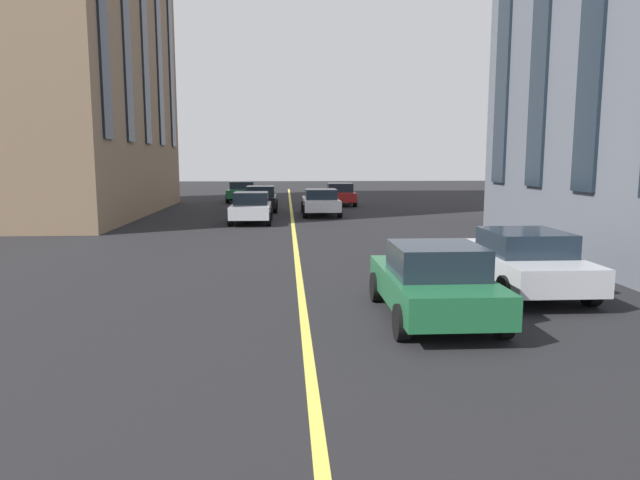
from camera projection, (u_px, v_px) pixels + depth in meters
name	position (u px, v px, depth m)	size (l,w,h in m)	color
lane_centre_line	(298.00, 264.00, 15.96)	(80.00, 0.16, 0.01)	#D8C64C
car_red_far	(340.00, 194.00, 36.24)	(3.90, 1.89, 1.40)	#B21E1E
car_white_parked_b	(321.00, 202.00, 29.79)	(4.40, 1.95, 1.37)	silver
car_black_trailing	(261.00, 199.00, 32.16)	(3.90, 1.89, 1.40)	black
car_silver_near	(521.00, 259.00, 12.71)	(4.40, 1.95, 1.37)	#B7BABF
car_silver_parked_a	(251.00, 208.00, 26.28)	(3.90, 1.89, 1.40)	#B7BABF
car_green_oncoming	(434.00, 281.00, 10.47)	(3.90, 1.89, 1.40)	#1E6038
car_green_mid	(242.00, 191.00, 39.44)	(4.40, 1.95, 1.37)	#1E6038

